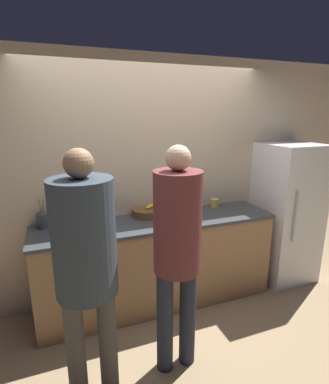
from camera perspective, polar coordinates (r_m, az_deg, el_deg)
The scene contains 11 objects.
ground_plane at distance 3.28m, azimuth 0.95°, elevation -23.17°, with size 14.00×14.00×0.00m, color #9E8460.
wall_back at distance 3.28m, azimuth -3.19°, elevation 2.19°, with size 5.20×0.06×2.60m.
counter at distance 3.29m, azimuth -1.34°, elevation -13.06°, with size 2.49×0.64×0.95m.
refrigerator at distance 3.95m, azimuth 22.14°, elevation -3.68°, with size 0.65×0.66×1.67m.
person_left at distance 2.03m, azimuth -14.81°, elevation -11.90°, with size 0.40×0.40×1.82m.
person_center at distance 2.25m, azimuth 2.44°, elevation -9.64°, with size 0.36×0.36×1.81m.
fruit_bowl at distance 3.21m, azimuth -3.33°, elevation -3.80°, with size 0.32×0.32×0.12m.
utensil_crock at distance 3.09m, azimuth -22.13°, elevation -4.96°, with size 0.12×0.12×0.28m.
bottle_red at distance 2.87m, azimuth -18.32°, elevation -6.57°, with size 0.06×0.06×0.15m.
bottle_dark at distance 3.30m, azimuth 6.38°, elevation -2.52°, with size 0.06×0.06×0.23m.
cup_yellow at distance 3.55m, azimuth 9.54°, elevation -2.05°, with size 0.09×0.09×0.09m.
Camera 1 is at (-0.96, -2.39, 2.02)m, focal length 28.00 mm.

